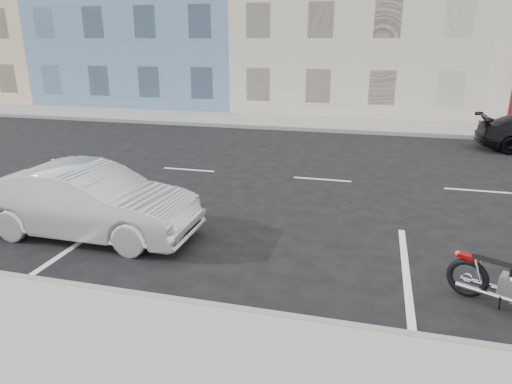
% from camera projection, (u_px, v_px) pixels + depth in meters
% --- Properties ---
extents(ground, '(120.00, 120.00, 0.00)m').
position_uv_depth(ground, '(397.00, 185.00, 12.24)').
color(ground, black).
rests_on(ground, ground).
extents(sidewalk_far, '(80.00, 3.40, 0.15)m').
position_uv_depth(sidewalk_far, '(280.00, 122.00, 21.41)').
color(sidewalk_far, gray).
rests_on(sidewalk_far, ground).
extents(curb_near, '(80.00, 0.12, 0.16)m').
position_uv_depth(curb_near, '(72.00, 288.00, 6.99)').
color(curb_near, gray).
rests_on(curb_near, ground).
extents(curb_far, '(80.00, 0.12, 0.16)m').
position_uv_depth(curb_far, '(272.00, 128.00, 19.85)').
color(curb_far, gray).
rests_on(curb_far, ground).
extents(bldg_far_west, '(12.00, 12.00, 12.00)m').
position_uv_depth(bldg_far_west, '(7.00, 6.00, 31.56)').
color(bldg_far_west, '#BFAD8C').
rests_on(bldg_far_west, ground).
extents(bldg_cream, '(12.00, 12.00, 11.50)m').
position_uv_depth(bldg_cream, '(361.00, 2.00, 25.88)').
color(bldg_cream, '#BDB49C').
rests_on(bldg_cream, ground).
extents(sedan_silver, '(4.30, 1.53, 1.41)m').
position_uv_depth(sedan_silver, '(89.00, 202.00, 8.86)').
color(sedan_silver, '#B4B7BC').
rests_on(sedan_silver, ground).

